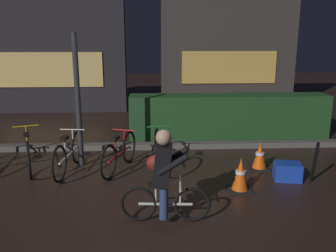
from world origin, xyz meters
TOP-DOWN VIEW (x-y plane):
  - ground_plane at (0.00, 0.00)m, footprint 40.00×40.00m
  - sidewalk_curb at (0.00, 2.20)m, footprint 12.00×0.24m
  - hedge_row at (1.80, 3.10)m, footprint 4.80×0.70m
  - storefront_left at (-3.31, 6.50)m, footprint 4.82×0.54m
  - storefront_right at (2.63, 7.20)m, footprint 4.68×0.54m
  - street_post at (-1.42, 1.20)m, footprint 0.10×0.10m
  - parked_bike_left_mid at (-2.34, 1.03)m, footprint 0.62×1.59m
  - parked_bike_center_left at (-1.57, 0.87)m, footprint 0.46×1.59m
  - parked_bike_center_right at (-0.67, 0.91)m, footprint 0.57×1.47m
  - parked_bike_right_mid at (0.10, 1.00)m, footprint 0.46×1.59m
  - traffic_cone_near at (1.31, -0.10)m, footprint 0.36×0.36m
  - traffic_cone_far at (1.91, 0.84)m, footprint 0.36×0.36m
  - blue_crate at (2.22, 0.30)m, footprint 0.49×0.39m
  - cyclist at (0.06, -0.97)m, footprint 1.19×0.54m
  - closed_umbrella at (2.55, 0.05)m, footprint 0.17×0.40m

SIDE VIEW (x-z plane):
  - ground_plane at x=0.00m, z-range 0.00..0.00m
  - sidewalk_curb at x=0.00m, z-range 0.00..0.12m
  - blue_crate at x=2.22m, z-range 0.00..0.30m
  - traffic_cone_far at x=1.91m, z-range -0.01..0.51m
  - traffic_cone_near at x=1.31m, z-range -0.01..0.54m
  - parked_bike_center_right at x=-0.67m, z-range -0.03..0.68m
  - parked_bike_center_left at x=-1.57m, z-range -0.03..0.70m
  - parked_bike_right_mid at x=0.10m, z-range -0.03..0.71m
  - parked_bike_left_mid at x=-2.34m, z-range -0.04..0.73m
  - closed_umbrella at x=2.55m, z-range 0.00..0.79m
  - hedge_row at x=1.80m, z-range 0.00..1.04m
  - cyclist at x=0.06m, z-range 0.01..1.25m
  - street_post at x=-1.42m, z-range 0.00..2.46m
  - storefront_left at x=-3.31m, z-range -0.01..4.26m
  - storefront_right at x=2.63m, z-range -0.01..4.31m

